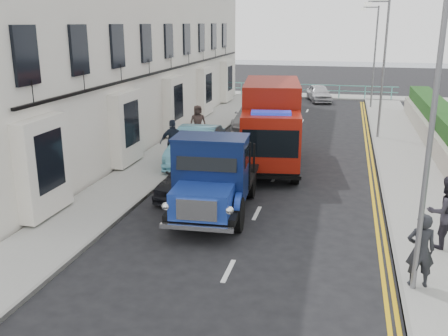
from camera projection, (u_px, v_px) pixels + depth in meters
ground at (244, 238)px, 14.19m from camera, size 120.00×120.00×0.00m
pavement_west at (175, 150)px, 23.75m from camera, size 2.40×38.00×0.12m
pavement_east at (407, 164)px, 21.36m from camera, size 2.60×38.00×0.12m
promenade at (314, 96)px, 41.21m from camera, size 30.00×2.50×0.12m
sea_plane at (329, 66)px, 70.13m from camera, size 120.00×120.00×0.00m
seafront_railing at (314, 91)px, 40.32m from camera, size 13.00×0.08×1.11m
lamp_near at (426, 119)px, 10.25m from camera, size 1.23×0.18×7.00m
lamp_mid at (382, 62)px, 25.17m from camera, size 1.23×0.18×7.00m
lamp_far at (373, 51)px, 34.49m from camera, size 1.23×0.18×7.00m
bedford_lorry at (212, 181)px, 15.38m from camera, size 2.53×5.65×2.61m
red_lorry at (271, 122)px, 21.13m from camera, size 3.17×6.91×3.49m
parked_car_front at (192, 176)px, 17.70m from camera, size 1.90×4.03×1.33m
parked_car_mid at (196, 146)px, 21.53m from camera, size 1.90×4.85×1.57m
parked_car_rear at (253, 116)px, 28.76m from camera, size 2.21×4.95×1.41m
seafront_car_left at (278, 90)px, 39.39m from camera, size 2.79×5.81×1.60m
seafront_car_right at (319, 93)px, 38.69m from camera, size 2.40×4.03×1.29m
pedestrian_east_near at (421, 250)px, 11.18m from camera, size 0.68×0.49×1.75m
pedestrian_east_far at (445, 212)px, 13.12m from camera, size 1.13×0.98×1.98m
pedestrian_west_near at (173, 142)px, 20.99m from camera, size 1.21×0.86×1.90m
pedestrian_west_far at (198, 122)px, 25.46m from camera, size 1.02×0.90×1.76m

